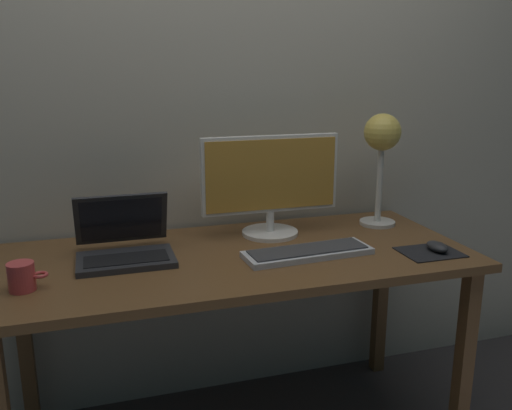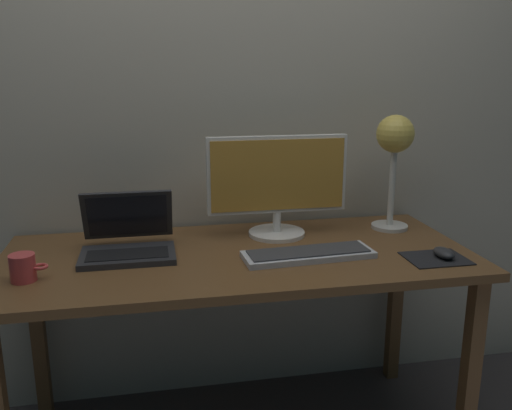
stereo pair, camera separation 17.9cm
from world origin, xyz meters
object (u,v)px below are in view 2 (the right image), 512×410
Objects in this scene: monitor at (277,182)px; mouse at (444,253)px; laptop at (128,236)px; desk_lamp at (395,145)px; keyboard_main at (308,254)px; coffee_mug at (23,268)px.

monitor is 5.44× the size of mouse.
laptop is (-0.55, -0.09, -0.15)m from monitor.
monitor is at bearing -179.69° from desk_lamp.
desk_lamp is at bearing 32.60° from keyboard_main.
monitor reaches higher than keyboard_main.
laptop is 1.04m from desk_lamp.
coffee_mug is (-1.30, -0.30, -0.29)m from desk_lamp.
keyboard_main is at bearing -79.63° from monitor.
coffee_mug reaches higher than keyboard_main.
mouse is at bearing -12.51° from keyboard_main.
coffee_mug is at bearing -160.81° from monitor.
mouse is at bearing -14.73° from laptop.
mouse is (0.03, -0.36, -0.31)m from desk_lamp.
monitor is 0.33m from keyboard_main.
coffee_mug is (-0.84, -0.29, -0.16)m from monitor.
laptop is 0.36m from coffee_mug.
desk_lamp is 0.48m from mouse.
monitor is 1.67× the size of laptop.
monitor is 1.17× the size of desk_lamp.
monitor is 0.57m from laptop.
desk_lamp reaches higher than laptop.
coffee_mug is (-1.33, 0.06, 0.02)m from mouse.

